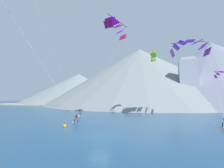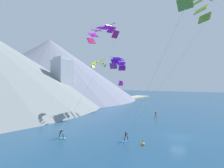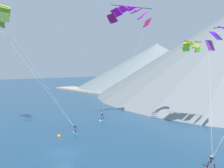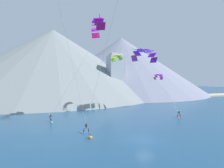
{
  "view_description": "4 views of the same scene",
  "coord_description": "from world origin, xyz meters",
  "px_view_note": "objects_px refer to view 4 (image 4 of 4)",
  "views": [
    {
      "loc": [
        7.31,
        -16.36,
        4.5
      ],
      "look_at": [
        -3.23,
        13.42,
        7.37
      ],
      "focal_mm": 24.0,
      "sensor_mm": 36.0,
      "label": 1
    },
    {
      "loc": [
        -32.57,
        -8.62,
        9.65
      ],
      "look_at": [
        -0.13,
        14.57,
        9.62
      ],
      "focal_mm": 28.0,
      "sensor_mm": 36.0,
      "label": 2
    },
    {
      "loc": [
        29.57,
        -15.68,
        11.7
      ],
      "look_at": [
        -3.17,
        11.29,
        8.66
      ],
      "focal_mm": 40.0,
      "sensor_mm": 36.0,
      "label": 3
    },
    {
      "loc": [
        -13.61,
        -22.35,
        8.87
      ],
      "look_at": [
        2.19,
        19.53,
        7.86
      ],
      "focal_mm": 28.0,
      "sensor_mm": 36.0,
      "label": 4
    }
  ],
  "objects_px": {
    "kitesurfer_near_trail": "(85,130)",
    "parafoil_kite_mid_center": "(97,26)",
    "parafoil_kite_distant_high_outer": "(116,57)",
    "parafoil_kite_near_lead": "(145,54)",
    "parafoil_kite_distant_low_drift": "(159,76)",
    "kitesurfer_near_lead": "(180,115)",
    "race_marker_buoy": "(90,138)",
    "kitesurfer_mid_center": "(51,120)"
  },
  "relations": [
    {
      "from": "kitesurfer_near_trail",
      "to": "parafoil_kite_mid_center",
      "type": "distance_m",
      "value": 22.6
    },
    {
      "from": "kitesurfer_near_trail",
      "to": "parafoil_kite_distant_high_outer",
      "type": "distance_m",
      "value": 25.09
    },
    {
      "from": "parafoil_kite_near_lead",
      "to": "parafoil_kite_mid_center",
      "type": "relative_size",
      "value": 0.79
    },
    {
      "from": "kitesurfer_near_trail",
      "to": "parafoil_kite_distant_low_drift",
      "type": "height_order",
      "value": "parafoil_kite_distant_low_drift"
    },
    {
      "from": "kitesurfer_near_lead",
      "to": "parafoil_kite_distant_high_outer",
      "type": "height_order",
      "value": "parafoil_kite_distant_high_outer"
    },
    {
      "from": "parafoil_kite_near_lead",
      "to": "parafoil_kite_mid_center",
      "type": "xyz_separation_m",
      "value": [
        -16.03,
        -6.25,
        4.49
      ]
    },
    {
      "from": "parafoil_kite_mid_center",
      "to": "race_marker_buoy",
      "type": "bearing_deg",
      "value": -110.35
    },
    {
      "from": "parafoil_kite_mid_center",
      "to": "parafoil_kite_distant_low_drift",
      "type": "xyz_separation_m",
      "value": [
        23.59,
        10.11,
        -10.68
      ]
    },
    {
      "from": "kitesurfer_near_trail",
      "to": "parafoil_kite_mid_center",
      "type": "xyz_separation_m",
      "value": [
        4.59,
        8.69,
        20.35
      ]
    },
    {
      "from": "kitesurfer_mid_center",
      "to": "parafoil_kite_distant_high_outer",
      "type": "xyz_separation_m",
      "value": [
        17.46,
        6.32,
        14.74
      ]
    },
    {
      "from": "kitesurfer_mid_center",
      "to": "parafoil_kite_near_lead",
      "type": "height_order",
      "value": "parafoil_kite_near_lead"
    },
    {
      "from": "kitesurfer_near_lead",
      "to": "parafoil_kite_distant_low_drift",
      "type": "bearing_deg",
      "value": 72.3
    },
    {
      "from": "kitesurfer_near_lead",
      "to": "parafoil_kite_distant_high_outer",
      "type": "bearing_deg",
      "value": 132.04
    },
    {
      "from": "parafoil_kite_near_lead",
      "to": "race_marker_buoy",
      "type": "bearing_deg",
      "value": -138.42
    },
    {
      "from": "kitesurfer_mid_center",
      "to": "parafoil_kite_distant_high_outer",
      "type": "relative_size",
      "value": 0.36
    },
    {
      "from": "parafoil_kite_distant_high_outer",
      "to": "parafoil_kite_mid_center",
      "type": "bearing_deg",
      "value": -136.14
    },
    {
      "from": "kitesurfer_near_trail",
      "to": "parafoil_kite_near_lead",
      "type": "bearing_deg",
      "value": 35.93
    },
    {
      "from": "kitesurfer_near_trail",
      "to": "parafoil_kite_near_lead",
      "type": "xyz_separation_m",
      "value": [
        20.61,
        14.94,
        15.86
      ]
    },
    {
      "from": "kitesurfer_near_lead",
      "to": "parafoil_kite_distant_high_outer",
      "type": "xyz_separation_m",
      "value": [
        -11.09,
        12.3,
        14.74
      ]
    },
    {
      "from": "parafoil_kite_near_lead",
      "to": "race_marker_buoy",
      "type": "xyz_separation_m",
      "value": [
        -20.43,
        -18.13,
        -16.18
      ]
    },
    {
      "from": "kitesurfer_near_trail",
      "to": "race_marker_buoy",
      "type": "height_order",
      "value": "kitesurfer_near_trail"
    },
    {
      "from": "parafoil_kite_distant_low_drift",
      "to": "race_marker_buoy",
      "type": "distance_m",
      "value": 36.97
    },
    {
      "from": "kitesurfer_near_trail",
      "to": "parafoil_kite_distant_low_drift",
      "type": "bearing_deg",
      "value": 33.72
    },
    {
      "from": "parafoil_kite_distant_low_drift",
      "to": "parafoil_kite_near_lead",
      "type": "bearing_deg",
      "value": -152.92
    },
    {
      "from": "kitesurfer_near_trail",
      "to": "kitesurfer_mid_center",
      "type": "height_order",
      "value": "kitesurfer_mid_center"
    },
    {
      "from": "kitesurfer_near_trail",
      "to": "parafoil_kite_distant_high_outer",
      "type": "relative_size",
      "value": 0.36
    },
    {
      "from": "kitesurfer_mid_center",
      "to": "kitesurfer_near_trail",
      "type": "bearing_deg",
      "value": -62.07
    },
    {
      "from": "kitesurfer_near_lead",
      "to": "kitesurfer_near_trail",
      "type": "relative_size",
      "value": 1.02
    },
    {
      "from": "kitesurfer_near_lead",
      "to": "kitesurfer_mid_center",
      "type": "height_order",
      "value": "kitesurfer_near_lead"
    },
    {
      "from": "parafoil_kite_distant_high_outer",
      "to": "parafoil_kite_distant_low_drift",
      "type": "distance_m",
      "value": 16.92
    },
    {
      "from": "kitesurfer_near_trail",
      "to": "kitesurfer_mid_center",
      "type": "bearing_deg",
      "value": 117.93
    },
    {
      "from": "kitesurfer_near_lead",
      "to": "race_marker_buoy",
      "type": "distance_m",
      "value": 24.23
    },
    {
      "from": "kitesurfer_near_lead",
      "to": "parafoil_kite_mid_center",
      "type": "xyz_separation_m",
      "value": [
        -18.79,
        4.9,
        20.27
      ]
    },
    {
      "from": "kitesurfer_mid_center",
      "to": "parafoil_kite_distant_high_outer",
      "type": "height_order",
      "value": "parafoil_kite_distant_high_outer"
    },
    {
      "from": "kitesurfer_near_trail",
      "to": "kitesurfer_mid_center",
      "type": "xyz_separation_m",
      "value": [
        -5.18,
        9.77,
        0.09
      ]
    },
    {
      "from": "parafoil_kite_mid_center",
      "to": "parafoil_kite_distant_low_drift",
      "type": "relative_size",
      "value": 4.74
    },
    {
      "from": "parafoil_kite_near_lead",
      "to": "parafoil_kite_distant_high_outer",
      "type": "relative_size",
      "value": 3.34
    },
    {
      "from": "kitesurfer_near_trail",
      "to": "parafoil_kite_mid_center",
      "type": "relative_size",
      "value": 0.09
    },
    {
      "from": "kitesurfer_mid_center",
      "to": "parafoil_kite_near_lead",
      "type": "distance_m",
      "value": 30.67
    },
    {
      "from": "parafoil_kite_near_lead",
      "to": "parafoil_kite_distant_low_drift",
      "type": "height_order",
      "value": "parafoil_kite_near_lead"
    },
    {
      "from": "kitesurfer_near_lead",
      "to": "race_marker_buoy",
      "type": "height_order",
      "value": "kitesurfer_near_lead"
    },
    {
      "from": "kitesurfer_mid_center",
      "to": "parafoil_kite_mid_center",
      "type": "bearing_deg",
      "value": -6.32
    }
  ]
}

